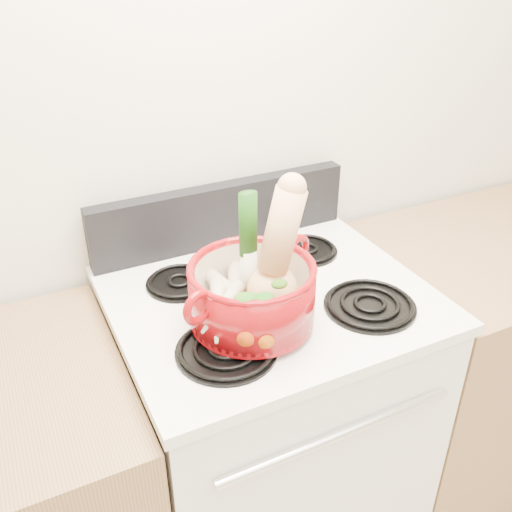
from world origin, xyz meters
name	(u,v)px	position (x,y,z in m)	size (l,w,h in m)	color
wall_back	(212,120)	(0.00, 1.75, 1.30)	(3.50, 0.02, 2.60)	silver
stove_body	(268,431)	(0.00, 1.40, 0.46)	(0.76, 0.65, 0.92)	white
cooktop	(270,298)	(0.00, 1.40, 0.93)	(0.78, 0.67, 0.03)	white
control_backsplash	(222,214)	(0.00, 1.70, 1.04)	(0.76, 0.05, 0.18)	black
oven_handle	(340,435)	(0.00, 1.06, 0.78)	(0.02, 0.02, 0.60)	silver
burner_front_left	(226,349)	(-0.19, 1.24, 0.96)	(0.22, 0.22, 0.02)	black
burner_front_right	(370,304)	(0.19, 1.24, 0.96)	(0.22, 0.22, 0.02)	black
burner_back_left	(180,282)	(-0.19, 1.54, 0.96)	(0.17, 0.17, 0.02)	black
burner_back_right	(307,249)	(0.19, 1.54, 0.96)	(0.17, 0.17, 0.02)	black
dutch_oven	(252,294)	(-0.10, 1.30, 1.04)	(0.28, 0.28, 0.14)	maroon
pot_handle_left	(198,307)	(-0.25, 1.24, 1.09)	(0.08, 0.08, 0.02)	maroon
pot_handle_right	(298,249)	(0.05, 1.36, 1.09)	(0.08, 0.08, 0.02)	maroon
squash	(273,252)	(-0.05, 1.29, 1.14)	(0.12, 0.12, 0.29)	#E3A774
leek	(248,246)	(-0.08, 1.35, 1.13)	(0.04, 0.04, 0.28)	white
ginger	(254,280)	(-0.05, 1.38, 1.02)	(0.08, 0.05, 0.04)	tan
parsnip_0	(233,296)	(-0.13, 1.33, 1.02)	(0.04, 0.04, 0.21)	beige
parsnip_1	(217,309)	(-0.18, 1.30, 1.02)	(0.04, 0.04, 0.19)	beige
parsnip_2	(237,293)	(-0.12, 1.33, 1.03)	(0.04, 0.04, 0.18)	beige
parsnip_3	(221,307)	(-0.18, 1.29, 1.04)	(0.04, 0.04, 0.16)	beige
carrot_0	(258,318)	(-0.11, 1.24, 1.01)	(0.03, 0.03, 0.17)	#C75309
carrot_1	(253,316)	(-0.12, 1.24, 1.02)	(0.04, 0.04, 0.17)	#BF4909
carrot_2	(254,303)	(-0.10, 1.29, 1.02)	(0.03, 0.03, 0.15)	#BA5909
carrot_3	(256,313)	(-0.12, 1.24, 1.03)	(0.03, 0.03, 0.15)	#C25009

